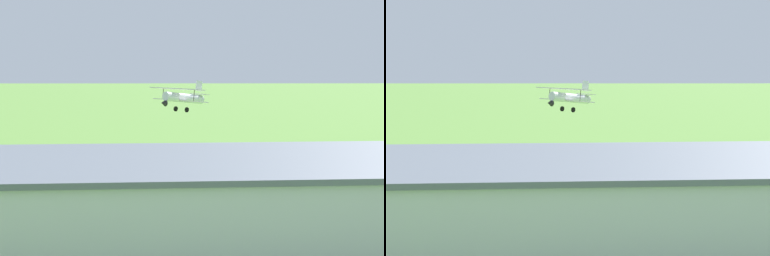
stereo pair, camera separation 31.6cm
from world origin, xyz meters
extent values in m
plane|color=#568438|center=(0.00, 0.00, 0.00)|extent=(400.00, 400.00, 0.00)
cube|color=silver|center=(5.93, 38.22, 2.58)|extent=(39.98, 14.08, 5.15)
cube|color=slate|center=(5.93, 38.22, 5.33)|extent=(40.61, 14.71, 0.35)
cube|color=#384251|center=(6.26, 32.19, 2.11)|extent=(9.99, 0.70, 4.23)
cylinder|color=silver|center=(8.22, 6.06, 7.02)|extent=(5.29, 5.54, 1.86)
cone|color=black|center=(10.65, 8.66, 6.60)|extent=(1.11, 1.11, 0.86)
cube|color=silver|center=(8.73, 6.61, 6.76)|extent=(6.92, 6.60, 0.28)
cube|color=silver|center=(9.12, 7.02, 8.21)|extent=(6.92, 6.60, 0.28)
cube|color=silver|center=(6.31, 4.03, 8.41)|extent=(0.92, 0.98, 1.42)
cube|color=silver|center=(6.23, 3.94, 7.36)|extent=(2.51, 2.44, 0.18)
cylinder|color=black|center=(9.25, 5.77, 5.65)|extent=(0.54, 0.56, 0.64)
cylinder|color=black|center=(7.86, 7.07, 5.65)|extent=(0.54, 0.56, 0.64)
cylinder|color=#332D28|center=(10.85, 5.02, 7.49)|extent=(0.23, 0.24, 1.50)
cylinder|color=#332D28|center=(7.00, 8.62, 7.49)|extent=(0.23, 0.24, 1.50)
cylinder|color=#3F3F47|center=(-10.72, 20.78, 0.44)|extent=(0.37, 0.37, 0.88)
cylinder|color=#3F3F47|center=(-10.72, 20.78, 1.19)|extent=(0.45, 0.45, 0.62)
sphere|color=#9E704C|center=(-10.72, 20.78, 1.63)|extent=(0.24, 0.24, 0.24)
cylinder|color=beige|center=(21.19, 19.75, 0.42)|extent=(0.44, 0.44, 0.85)
cylinder|color=#B23333|center=(21.19, 19.75, 1.15)|extent=(0.52, 0.52, 0.60)
sphere|color=beige|center=(21.19, 19.75, 1.57)|extent=(0.23, 0.23, 0.23)
camera|label=1|loc=(7.79, 70.44, 11.58)|focal=48.73mm
camera|label=2|loc=(7.47, 70.44, 11.58)|focal=48.73mm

